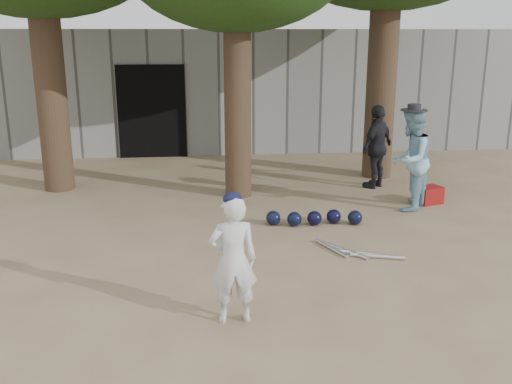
{
  "coord_description": "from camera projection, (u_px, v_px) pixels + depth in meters",
  "views": [
    {
      "loc": [
        -0.12,
        -5.97,
        2.91
      ],
      "look_at": [
        0.6,
        1.0,
        0.95
      ],
      "focal_mm": 40.0,
      "sensor_mm": 36.0,
      "label": 1
    }
  ],
  "objects": [
    {
      "name": "ground",
      "position": [
        213.0,
        297.0,
        6.51
      ],
      "size": [
        70.0,
        70.0,
        0.0
      ],
      "primitive_type": "plane",
      "color": "#937C5E",
      "rests_on": "ground"
    },
    {
      "name": "boy_player",
      "position": [
        233.0,
        260.0,
        5.79
      ],
      "size": [
        0.52,
        0.36,
        1.36
      ],
      "primitive_type": "imported",
      "rotation": [
        0.0,
        0.0,
        3.21
      ],
      "color": "silver",
      "rests_on": "ground"
    },
    {
      "name": "spectator_blue",
      "position": [
        410.0,
        160.0,
        9.54
      ],
      "size": [
        1.02,
        1.06,
        1.72
      ],
      "primitive_type": "imported",
      "rotation": [
        0.0,
        0.0,
        4.08
      ],
      "color": "#81B0C8",
      "rests_on": "ground"
    },
    {
      "name": "spectator_dark",
      "position": [
        377.0,
        147.0,
        10.94
      ],
      "size": [
        0.96,
        0.92,
        1.6
      ],
      "primitive_type": "imported",
      "rotation": [
        0.0,
        0.0,
        3.88
      ],
      "color": "black",
      "rests_on": "ground"
    },
    {
      "name": "red_bag",
      "position": [
        429.0,
        195.0,
        10.06
      ],
      "size": [
        0.5,
        0.43,
        0.3
      ],
      "primitive_type": "cube",
      "rotation": [
        0.0,
        0.0,
        0.3
      ],
      "color": "maroon",
      "rests_on": "ground"
    },
    {
      "name": "back_building",
      "position": [
        201.0,
        85.0,
        16.01
      ],
      "size": [
        16.0,
        5.24,
        3.0
      ],
      "color": "gray",
      "rests_on": "ground"
    },
    {
      "name": "helmet_row",
      "position": [
        314.0,
        218.0,
        8.93
      ],
      "size": [
        1.51,
        0.34,
        0.23
      ],
      "color": "black",
      "rests_on": "ground"
    },
    {
      "name": "bat_pile",
      "position": [
        354.0,
        252.0,
        7.76
      ],
      "size": [
        1.06,
        0.83,
        0.06
      ],
      "color": "silver",
      "rests_on": "ground"
    }
  ]
}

